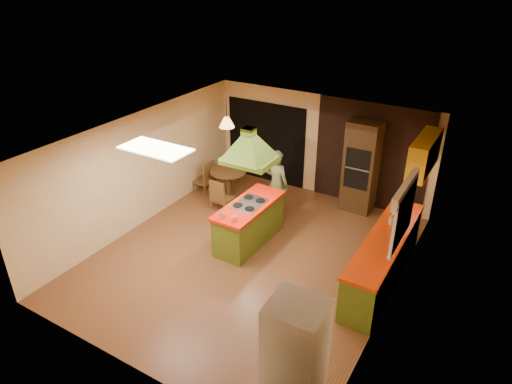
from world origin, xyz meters
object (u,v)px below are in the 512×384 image
Objects in this scene: man at (276,184)px; canister_large at (404,201)px; kitchen_island at (249,223)px; wall_oven at (361,167)px; refrigerator at (295,357)px; dining_table at (228,177)px.

man is 8.30× the size of canister_large.
man is (-0.05, 1.25, 0.35)m from kitchen_island.
wall_oven is (1.49, 1.27, 0.27)m from man.
wall_oven is at bearing 140.00° from canister_large.
refrigerator is 6.12m from dining_table.
wall_oven is 11.12× the size of canister_large.
dining_table is 4.69× the size of canister_large.
kitchen_island is 3.95m from refrigerator.
refrigerator is 0.78× the size of wall_oven.
man is at bearing 119.13° from refrigerator.
wall_oven reaches higher than canister_large.
kitchen_island is 2.18m from dining_table.
wall_oven is at bearing 18.24° from dining_table.
man reaches higher than dining_table.
refrigerator reaches higher than kitchen_island.
kitchen_island is 1.07× the size of refrigerator.
canister_large is (0.16, 4.49, 0.18)m from refrigerator.
dining_table is at bearing -4.83° from man.
dining_table is at bearing 136.29° from kitchen_island.
wall_oven reaches higher than man.
canister_large reaches higher than kitchen_island.
dining_table is at bearing 129.79° from refrigerator.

